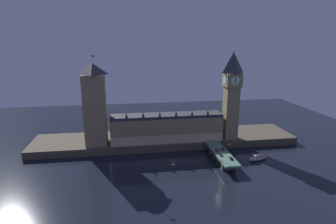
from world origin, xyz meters
name	(u,v)px	position (x,y,z in m)	size (l,w,h in m)	color
ground_plane	(173,161)	(0.00, 0.00, 0.00)	(400.00, 400.00, 0.00)	black
embankment	(166,139)	(0.00, 39.00, 3.02)	(220.00, 42.00, 6.03)	#4C4438
parliament_hall	(167,127)	(-0.58, 28.71, 17.11)	(89.99, 16.77, 26.62)	#8E7A56
clock_tower	(232,93)	(52.58, 26.87, 44.69)	(13.17, 13.28, 72.99)	#8E7A56
victoria_tower	(95,105)	(-56.58, 29.71, 37.97)	(16.74, 16.74, 69.59)	#8E7A56
bridge	(222,156)	(35.06, -5.00, 4.39)	(11.07, 46.00, 6.66)	#4C7560
car_northbound_lead	(217,150)	(32.63, -1.32, 7.35)	(1.84, 4.63, 1.47)	red
car_northbound_trail	(221,154)	(32.63, -9.51, 7.32)	(1.93, 3.88, 1.41)	#235633
car_southbound_lead	(231,158)	(37.50, -17.03, 7.31)	(2.08, 3.97, 1.41)	black
car_southbound_trail	(223,149)	(37.50, -0.09, 7.27)	(2.08, 4.71, 1.31)	#235633
street_lamp_near	(222,156)	(29.79, -19.72, 10.68)	(1.34, 0.60, 6.44)	#2D3333
street_lamp_mid	(229,147)	(40.34, -5.00, 10.89)	(1.34, 0.60, 6.77)	#2D3333
street_lamp_far	(209,141)	(29.79, 9.72, 10.91)	(1.34, 0.60, 6.81)	#2D3333
boat_downstream	(258,158)	(62.58, -6.82, 1.47)	(16.19, 8.71, 4.02)	#B2A893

